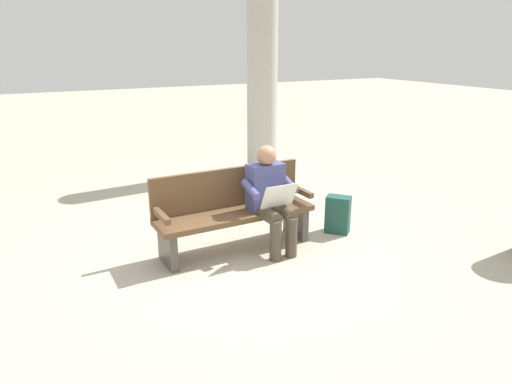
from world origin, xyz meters
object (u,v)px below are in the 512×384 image
Objects in this scene: backpack at (338,215)px; support_pillar at (262,60)px; bench_near at (233,209)px; person_seated at (270,196)px.

support_pillar is (-0.62, -3.10, 1.73)m from backpack.
support_pillar is at bearing -101.24° from backpack.
support_pillar reaches higher than bench_near.
bench_near is at bearing -33.84° from person_seated.
person_seated is 0.30× the size of support_pillar.
person_seated reaches higher than bench_near.
backpack is at bearing 170.72° from bench_near.
bench_near is 3.80m from support_pillar.
person_seated is at bearing 63.07° from support_pillar.
bench_near is at bearing -8.35° from backpack.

